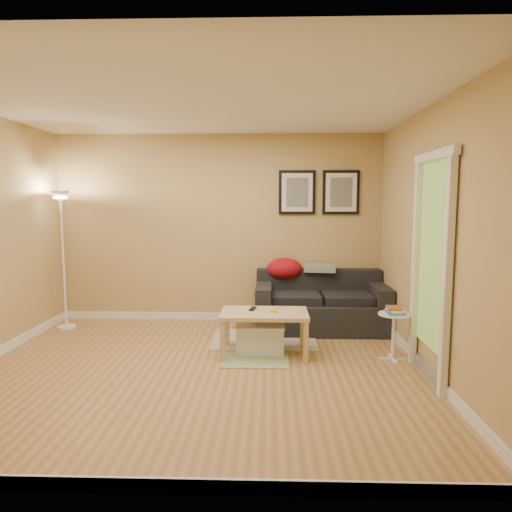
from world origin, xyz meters
The scene contains 23 objects.
floor centered at (0.00, 0.00, 0.00)m, with size 4.50×4.50×0.00m, color #B0834B.
ceiling centered at (0.00, 0.00, 2.60)m, with size 4.50×4.50×0.00m, color white.
wall_back centered at (0.00, 2.00, 1.30)m, with size 4.50×4.50×0.00m, color tan.
wall_front centered at (0.00, -2.00, 1.30)m, with size 4.50×4.50×0.00m, color tan.
wall_right centered at (2.25, 0.00, 1.30)m, with size 4.00×4.00×0.00m, color tan.
baseboard_back centered at (0.00, 1.99, 0.05)m, with size 4.50×0.02×0.10m, color white.
baseboard_front centered at (0.00, -1.99, 0.05)m, with size 4.50×0.02×0.10m, color white.
baseboard_right centered at (2.24, 0.00, 0.05)m, with size 0.02×4.00×0.10m, color white.
sofa centered at (1.38, 1.53, 0.38)m, with size 1.70×0.90×0.75m, color black, non-canonical shape.
red_throw centered at (0.91, 1.80, 0.77)m, with size 0.48×0.36×0.28m, color #AF101D, non-canonical shape.
plaid_throw centered at (1.39, 1.80, 0.78)m, with size 0.42×0.26×0.10m, color #C0BD70, non-canonical shape.
framed_print_left centered at (1.08, 1.98, 1.80)m, with size 0.50×0.04×0.60m, color black, non-canonical shape.
framed_print_right centered at (1.68, 1.98, 1.80)m, with size 0.50×0.04×0.60m, color black, non-canonical shape.
area_rug centered at (0.64, 1.02, 0.01)m, with size 1.25×0.85×0.01m, color #BEB197.
green_runner centered at (0.56, 0.28, 0.01)m, with size 0.70×0.50×0.01m, color #668C4C.
coffee_table centered at (0.65, 0.51, 0.24)m, with size 0.95×0.58×0.47m, color tan, non-canonical shape.
remote_control centered at (0.52, 0.61, 0.48)m, with size 0.05×0.16×0.02m, color black.
tape_roll centered at (0.75, 0.47, 0.49)m, with size 0.07×0.07×0.03m, color yellow.
storage_bin centered at (0.61, 0.56, 0.16)m, with size 0.54×0.39×0.33m, color white, non-canonical shape.
side_table centered at (2.02, 0.35, 0.25)m, with size 0.33×0.33×0.51m, color white, non-canonical shape.
book_stack centered at (2.03, 0.36, 0.54)m, with size 0.16×0.21×0.07m, color #365EA2, non-canonical shape.
floor_lamp centered at (-2.00, 1.49, 0.86)m, with size 0.24×0.24×1.82m, color white, non-canonical shape.
doorway centered at (2.20, -0.15, 1.02)m, with size 0.12×1.01×2.13m, color white, non-canonical shape.
Camera 1 is at (0.71, -4.47, 1.67)m, focal length 32.58 mm.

